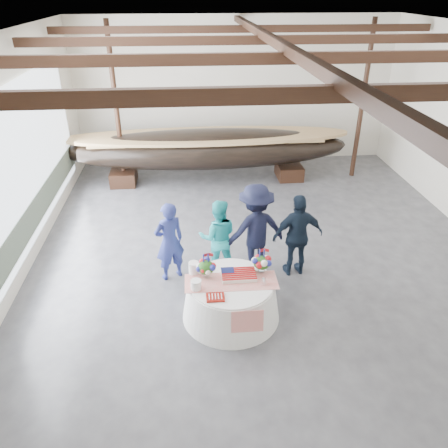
{
  "coord_description": "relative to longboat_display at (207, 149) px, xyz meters",
  "views": [
    {
      "loc": [
        -1.6,
        -8.03,
        5.26
      ],
      "look_at": [
        -0.94,
        -0.56,
        1.12
      ],
      "focal_mm": 35.0,
      "sensor_mm": 36.0,
      "label": 1
    }
  ],
  "objects": [
    {
      "name": "floor",
      "position": [
        1.01,
        -4.27,
        -1.0
      ],
      "size": [
        10.0,
        12.0,
        0.01
      ],
      "primitive_type": "cube",
      "color": "#3D3D42",
      "rests_on": "ground"
    },
    {
      "name": "wall_back",
      "position": [
        1.01,
        1.73,
        1.25
      ],
      "size": [
        10.0,
        0.02,
        4.5
      ],
      "primitive_type": "cube",
      "color": "silver",
      "rests_on": "ground"
    },
    {
      "name": "wall_front",
      "position": [
        1.01,
        -10.27,
        1.25
      ],
      "size": [
        10.0,
        0.02,
        4.5
      ],
      "primitive_type": "cube",
      "color": "silver",
      "rests_on": "ground"
    },
    {
      "name": "wall_left",
      "position": [
        -3.99,
        -4.27,
        1.25
      ],
      "size": [
        0.02,
        12.0,
        4.5
      ],
      "primitive_type": "cube",
      "color": "silver",
      "rests_on": "ground"
    },
    {
      "name": "ceiling",
      "position": [
        1.01,
        -4.27,
        3.5
      ],
      "size": [
        10.0,
        12.0,
        0.01
      ],
      "primitive_type": "cube",
      "color": "white",
      "rests_on": "wall_back"
    },
    {
      "name": "pavilion_structure",
      "position": [
        1.01,
        -3.52,
        3.0
      ],
      "size": [
        9.8,
        11.76,
        4.5
      ],
      "color": "black",
      "rests_on": "ground"
    },
    {
      "name": "open_bay",
      "position": [
        -3.94,
        -3.27,
        0.83
      ],
      "size": [
        0.03,
        7.0,
        3.2
      ],
      "color": "silver",
      "rests_on": "ground"
    },
    {
      "name": "longboat_display",
      "position": [
        0.0,
        0.0,
        0.0
      ],
      "size": [
        8.36,
        1.67,
        1.57
      ],
      "color": "black",
      "rests_on": "ground"
    },
    {
      "name": "banquet_table",
      "position": [
        0.07,
        -6.23,
        -0.63
      ],
      "size": [
        1.73,
        1.73,
        0.75
      ],
      "color": "white",
      "rests_on": "ground"
    },
    {
      "name": "tabletop_items",
      "position": [
        0.07,
        -6.07,
        -0.11
      ],
      "size": [
        1.61,
        0.95,
        0.4
      ],
      "color": "red",
      "rests_on": "banquet_table"
    },
    {
      "name": "guest_woman_blue",
      "position": [
        -1.01,
        -4.93,
        -0.17
      ],
      "size": [
        0.72,
        0.62,
        1.67
      ],
      "primitive_type": "imported",
      "rotation": [
        0.0,
        0.0,
        3.58
      ],
      "color": "navy",
      "rests_on": "ground"
    },
    {
      "name": "guest_woman_teal",
      "position": [
        -0.05,
        -4.8,
        -0.2
      ],
      "size": [
        0.81,
        0.64,
        1.61
      ],
      "primitive_type": "imported",
      "rotation": [
        0.0,
        0.0,
        3.1
      ],
      "color": "#22B0B4",
      "rests_on": "ground"
    },
    {
      "name": "guest_man_left",
      "position": [
        0.7,
        -4.85,
        -0.03
      ],
      "size": [
        1.39,
        1.0,
        1.94
      ],
      "primitive_type": "imported",
      "rotation": [
        0.0,
        0.0,
        3.38
      ],
      "color": "black",
      "rests_on": "ground"
    },
    {
      "name": "guest_man_right",
      "position": [
        1.53,
        -5.01,
        -0.12
      ],
      "size": [
        1.07,
        0.55,
        1.76
      ],
      "primitive_type": "imported",
      "rotation": [
        0.0,
        0.0,
        3.26
      ],
      "color": "black",
      "rests_on": "ground"
    }
  ]
}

